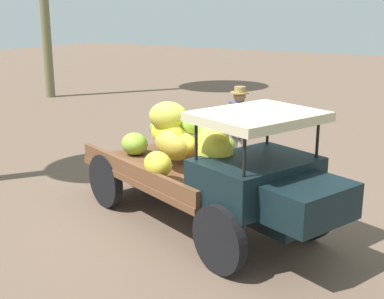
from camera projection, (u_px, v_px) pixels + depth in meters
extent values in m
plane|color=brown|center=(199.00, 214.00, 8.16)|extent=(60.00, 60.00, 0.00)
cube|color=black|center=(196.00, 190.00, 7.83)|extent=(3.92, 1.75, 0.16)
cylinder|color=black|center=(306.00, 209.00, 7.22)|extent=(0.86, 0.42, 0.87)
cylinder|color=black|center=(219.00, 240.00, 6.27)|extent=(0.86, 0.42, 0.87)
cylinder|color=black|center=(184.00, 163.00, 9.34)|extent=(0.86, 0.42, 0.87)
cylinder|color=black|center=(105.00, 181.00, 8.39)|extent=(0.86, 0.42, 0.87)
cube|color=brown|center=(178.00, 171.00, 8.12)|extent=(3.40, 2.62, 0.10)
cube|color=brown|center=(217.00, 153.00, 8.56)|extent=(2.85, 1.08, 0.22)
cube|color=brown|center=(134.00, 171.00, 7.61)|extent=(2.85, 1.08, 0.22)
cube|color=black|center=(256.00, 179.00, 6.75)|extent=(1.54, 1.80, 0.55)
cube|color=black|center=(310.00, 203.00, 6.08)|extent=(1.01, 1.24, 0.44)
cylinder|color=black|center=(318.00, 137.00, 6.65)|extent=(0.04, 0.04, 0.55)
cylinder|color=black|center=(244.00, 154.00, 5.88)|extent=(0.04, 0.04, 0.55)
cylinder|color=black|center=(268.00, 125.00, 7.32)|extent=(0.04, 0.04, 0.55)
cylinder|color=black|center=(196.00, 139.00, 6.55)|extent=(0.04, 0.04, 0.55)
cube|color=beige|center=(258.00, 117.00, 6.53)|extent=(1.66, 1.84, 0.12)
ellipsoid|color=gold|center=(158.00, 164.00, 7.36)|extent=(0.69, 0.67, 0.42)
ellipsoid|color=#94C23C|center=(135.00, 144.00, 8.82)|extent=(0.70, 0.70, 0.44)
ellipsoid|color=gold|center=(170.00, 143.00, 8.29)|extent=(0.67, 0.69, 0.48)
ellipsoid|color=#90C243|center=(195.00, 122.00, 8.34)|extent=(0.55, 0.56, 0.53)
ellipsoid|color=#85AC3F|center=(163.00, 130.00, 9.02)|extent=(0.64, 0.51, 0.47)
ellipsoid|color=gold|center=(213.00, 141.00, 7.34)|extent=(0.53, 0.63, 0.61)
ellipsoid|color=gold|center=(215.00, 153.00, 6.91)|extent=(0.58, 0.58, 0.55)
ellipsoid|color=gold|center=(171.00, 146.00, 7.80)|extent=(0.80, 0.69, 0.56)
ellipsoid|color=#89B137|center=(217.00, 146.00, 7.91)|extent=(0.61, 0.48, 0.47)
ellipsoid|color=gold|center=(168.00, 116.00, 8.40)|extent=(0.82, 0.80, 0.59)
ellipsoid|color=yellow|center=(167.00, 133.00, 8.47)|extent=(0.74, 0.59, 0.52)
ellipsoid|color=#84B044|center=(206.00, 131.00, 8.21)|extent=(0.63, 0.52, 0.49)
ellipsoid|color=gold|center=(184.00, 145.00, 8.33)|extent=(0.72, 0.69, 0.48)
cylinder|color=#BBB0A7|center=(242.00, 161.00, 9.46)|extent=(0.15, 0.15, 0.88)
cylinder|color=#BBB0A7|center=(235.00, 157.00, 9.69)|extent=(0.15, 0.15, 0.88)
cube|color=#4C5272|center=(239.00, 119.00, 9.38)|extent=(0.47, 0.42, 0.61)
cylinder|color=#4C5272|center=(237.00, 116.00, 9.23)|extent=(0.13, 0.41, 0.10)
cylinder|color=#4C5272|center=(232.00, 114.00, 9.41)|extent=(0.41, 0.21, 0.10)
sphere|color=#9E6D4B|center=(240.00, 96.00, 9.27)|extent=(0.22, 0.22, 0.22)
cylinder|color=olive|center=(240.00, 93.00, 9.25)|extent=(0.34, 0.34, 0.02)
cylinder|color=olive|center=(240.00, 89.00, 9.24)|extent=(0.20, 0.20, 0.10)
cube|color=#87644B|center=(150.00, 167.00, 9.71)|extent=(0.51, 0.45, 0.52)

